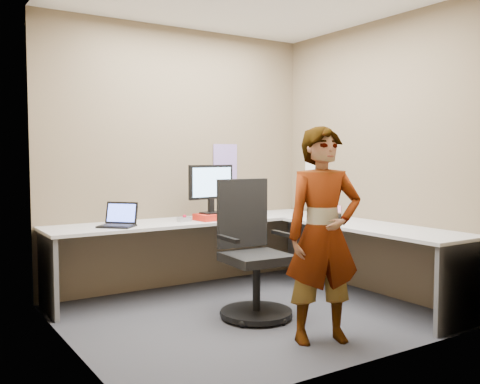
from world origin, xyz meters
TOP-DOWN VIEW (x-y plane):
  - ground at (0.00, 0.00)m, footprint 3.00×3.00m
  - wall_back at (0.00, 1.30)m, footprint 3.00×0.00m
  - wall_right at (1.50, 0.00)m, footprint 0.00×2.70m
  - wall_left at (-1.50, 0.00)m, footprint 0.00×2.70m
  - desk at (0.44, 0.39)m, footprint 2.98×2.58m
  - paper_ream at (0.14, 0.87)m, footprint 0.34×0.27m
  - monitor at (0.14, 0.88)m, footprint 0.52×0.17m
  - laptop at (-0.82, 0.90)m, footprint 0.40×0.40m
  - trackball_mouse at (-0.16, 0.89)m, footprint 0.12×0.08m
  - origami at (0.35, 0.78)m, footprint 0.10×0.10m
  - stapler at (1.19, 0.21)m, footprint 0.15×0.07m
  - flower at (1.22, 0.38)m, footprint 0.07×0.07m
  - calendar_purple at (0.55, 1.29)m, footprint 0.30×0.01m
  - calendar_white at (1.49, 0.90)m, footprint 0.01×0.28m
  - sticky_note_a at (1.49, 0.55)m, footprint 0.01×0.07m
  - sticky_note_b at (1.49, 0.60)m, footprint 0.01×0.07m
  - sticky_note_c at (1.49, 0.48)m, footprint 0.01×0.07m
  - sticky_note_d at (1.49, 0.70)m, footprint 0.01×0.07m
  - office_chair at (0.02, -0.03)m, footprint 0.61×0.61m
  - person at (0.12, -0.82)m, footprint 0.67×0.55m

SIDE VIEW (x-z plane):
  - ground at x=0.00m, z-range 0.00..0.00m
  - office_chair at x=0.02m, z-range -0.10..1.05m
  - desk at x=0.44m, z-range 0.22..0.95m
  - trackball_mouse at x=-0.16m, z-range 0.72..0.79m
  - stapler at x=1.19m, z-range 0.73..0.78m
  - origami at x=0.35m, z-range 0.73..0.79m
  - paper_ream at x=0.14m, z-range 0.73..0.79m
  - laptop at x=-0.82m, z-range 0.68..0.89m
  - person at x=0.12m, z-range 0.00..1.59m
  - sticky_note_c at x=1.49m, z-range 0.76..0.84m
  - sticky_note_b at x=1.49m, z-range 0.78..0.86m
  - flower at x=1.22m, z-range 0.77..0.98m
  - sticky_note_d at x=1.49m, z-range 0.88..0.96m
  - sticky_note_a at x=1.49m, z-range 0.91..0.99m
  - monitor at x=0.14m, z-range 0.84..1.33m
  - calendar_white at x=1.49m, z-range 1.06..1.44m
  - calendar_purple at x=0.55m, z-range 1.10..1.50m
  - wall_back at x=0.00m, z-range -0.15..2.85m
  - wall_right at x=1.50m, z-range 0.00..2.70m
  - wall_left at x=-1.50m, z-range 0.00..2.70m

